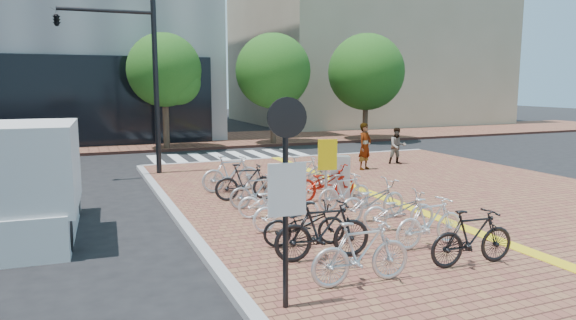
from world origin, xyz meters
name	(u,v)px	position (x,y,z in m)	size (l,w,h in m)	color
ground	(380,238)	(0.00, 0.00, 0.00)	(120.00, 120.00, 0.00)	black
kerb_north	(295,158)	(3.00, 12.00, 0.08)	(14.00, 0.25, 0.15)	gray
far_sidewalk	(191,141)	(0.00, 21.00, 0.07)	(70.00, 8.00, 0.15)	brown
building_beige	(361,22)	(18.00, 32.00, 9.00)	(20.00, 18.00, 18.00)	gray
crosswalk	(231,157)	(0.50, 14.00, 0.01)	(7.50, 4.00, 0.01)	silver
street_trees	(291,73)	(5.04, 17.45, 4.10)	(16.20, 4.60, 6.35)	#38281E
bike_0	(361,253)	(-1.99, -2.53, 0.70)	(0.52, 1.83, 1.10)	silver
bike_1	(323,230)	(-2.04, -1.19, 0.73)	(0.55, 1.93, 1.16)	black
bike_2	(305,224)	(-2.01, -0.27, 0.61)	(0.61, 1.75, 0.92)	black
bike_3	(287,209)	(-1.89, 1.03, 0.61)	(0.62, 1.77, 0.93)	white
bike_4	(271,201)	(-1.87, 2.12, 0.59)	(0.58, 1.67, 0.88)	white
bike_5	(257,191)	(-1.85, 3.24, 0.62)	(0.44, 1.56, 0.94)	#A5A5AA
bike_6	(246,182)	(-1.86, 4.23, 0.69)	(0.50, 1.79, 1.07)	black
bike_7	(231,173)	(-1.91, 5.59, 0.72)	(0.54, 1.91, 1.15)	silver
bike_8	(472,237)	(0.39, -2.52, 0.68)	(0.50, 1.78, 1.07)	black
bike_9	(430,222)	(0.35, -1.32, 0.67)	(0.49, 1.75, 1.05)	white
bike_10	(399,210)	(0.48, -0.02, 0.61)	(0.61, 1.74, 0.92)	silver
bike_11	(373,200)	(0.36, 0.92, 0.66)	(0.67, 1.93, 1.02)	silver
bike_12	(345,191)	(0.26, 2.17, 0.64)	(0.46, 1.63, 0.98)	silver
bike_13	(325,182)	(0.27, 3.37, 0.68)	(0.70, 2.00, 1.05)	#B31C0C
bike_14	(310,178)	(0.31, 4.48, 0.60)	(0.60, 1.73, 0.91)	silver
bike_15	(303,171)	(0.47, 5.43, 0.65)	(0.47, 1.67, 1.00)	silver
pedestrian_a	(365,146)	(4.12, 7.62, 1.07)	(0.67, 0.44, 1.83)	gray
pedestrian_b	(397,146)	(6.11, 8.33, 0.91)	(0.74, 0.58, 1.53)	#494E5C
utility_box	(340,176)	(0.88, 3.62, 0.76)	(0.56, 0.41, 1.23)	#B5B5BA
yellow_sign	(327,161)	(-0.20, 2.34, 1.47)	(0.51, 0.18, 1.90)	#B7B7BC
notice_sign	(286,178)	(-3.50, -2.93, 2.15)	(0.59, 0.15, 3.16)	black
traffic_light_pole	(112,52)	(-5.00, 9.93, 4.63)	(3.48, 1.34, 6.49)	black
box_truck	(27,183)	(-7.41, 3.21, 1.26)	(2.23, 4.71, 2.67)	silver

